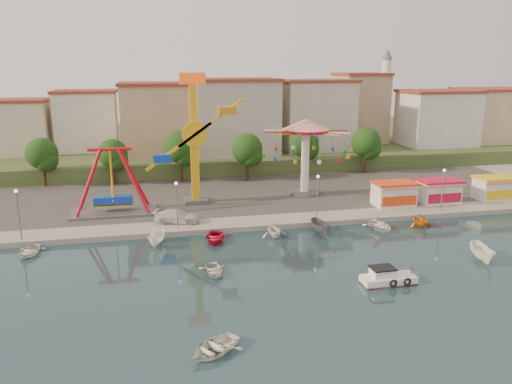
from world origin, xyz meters
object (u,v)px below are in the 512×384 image
object	(u,v)px
rowboat_a	(214,270)
skiff	(482,253)
pirate_ship_ride	(112,182)
cabin_motorboat	(387,279)
van	(177,216)
wave_swinger	(306,140)
kamikaze_tower	(198,143)

from	to	relation	value
rowboat_a	skiff	size ratio (longest dim) A/B	0.82
pirate_ship_ride	cabin_motorboat	world-z (taller)	pirate_ship_ride
skiff	van	bearing A→B (deg)	163.47
wave_swinger	van	distance (m)	21.46
pirate_ship_ride	rowboat_a	world-z (taller)	pirate_ship_ride
van	wave_swinger	bearing A→B (deg)	-48.23
skiff	kamikaze_tower	bearing A→B (deg)	148.94
kamikaze_tower	skiff	bearing A→B (deg)	-44.96
cabin_motorboat	rowboat_a	distance (m)	15.03
pirate_ship_ride	cabin_motorboat	size ratio (longest dim) A/B	2.16
van	kamikaze_tower	bearing A→B (deg)	-8.54
pirate_ship_ride	skiff	distance (m)	41.13
wave_swinger	rowboat_a	world-z (taller)	wave_swinger
wave_swinger	cabin_motorboat	size ratio (longest dim) A/B	2.51
rowboat_a	van	size ratio (longest dim) A/B	0.67
kamikaze_tower	rowboat_a	xyz separation A→B (m)	(-1.00, -21.72, -8.03)
pirate_ship_ride	rowboat_a	xyz separation A→B (m)	(9.63, -19.16, -4.04)
cabin_motorboat	rowboat_a	world-z (taller)	cabin_motorboat
kamikaze_tower	rowboat_a	world-z (taller)	kamikaze_tower
wave_swinger	skiff	world-z (taller)	wave_swinger
rowboat_a	cabin_motorboat	bearing A→B (deg)	-22.53
kamikaze_tower	van	world-z (taller)	kamikaze_tower
wave_swinger	cabin_motorboat	world-z (taller)	wave_swinger
wave_swinger	van	size ratio (longest dim) A/B	2.28
pirate_ship_ride	skiff	xyz separation A→B (m)	(34.82, -21.59, -3.59)
pirate_ship_ride	van	distance (m)	9.53
skiff	pirate_ship_ride	bearing A→B (deg)	162.10
rowboat_a	van	distance (m)	14.01
kamikaze_tower	rowboat_a	bearing A→B (deg)	-92.64
pirate_ship_ride	wave_swinger	size ratio (longest dim) A/B	0.86
kamikaze_tower	wave_swinger	distance (m)	14.75
wave_swinger	skiff	bearing A→B (deg)	-69.57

